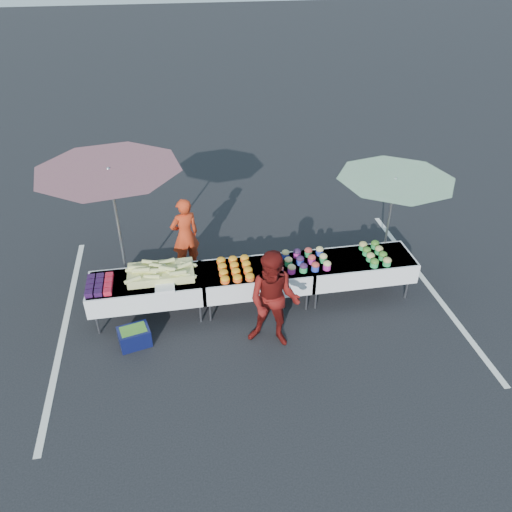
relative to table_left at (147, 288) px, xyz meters
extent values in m
plane|color=black|center=(1.80, 0.00, -0.58)|extent=(80.00, 80.00, 0.00)
cube|color=silver|center=(-1.40, 0.00, -0.58)|extent=(0.10, 5.00, 0.00)
cube|color=silver|center=(5.00, 0.00, -0.58)|extent=(0.10, 5.00, 0.00)
cube|color=white|center=(0.00, 0.00, 0.15)|extent=(1.80, 0.75, 0.04)
cube|color=white|center=(0.00, 0.00, -0.01)|extent=(1.86, 0.81, 0.36)
cylinder|color=slate|center=(-0.82, -0.29, -0.39)|extent=(0.04, 0.04, 0.39)
cylinder|color=slate|center=(-0.82, 0.29, -0.39)|extent=(0.04, 0.04, 0.39)
cylinder|color=slate|center=(0.82, -0.29, -0.39)|extent=(0.04, 0.04, 0.39)
cylinder|color=slate|center=(0.82, 0.29, -0.39)|extent=(0.04, 0.04, 0.39)
cube|color=white|center=(1.80, 0.00, 0.15)|extent=(1.80, 0.75, 0.04)
cube|color=white|center=(1.80, 0.00, -0.01)|extent=(1.86, 0.81, 0.36)
cylinder|color=slate|center=(0.98, -0.29, -0.39)|extent=(0.04, 0.04, 0.39)
cylinder|color=slate|center=(0.98, 0.29, -0.39)|extent=(0.04, 0.04, 0.39)
cylinder|color=slate|center=(2.62, -0.29, -0.39)|extent=(0.04, 0.04, 0.39)
cylinder|color=slate|center=(2.62, 0.29, -0.39)|extent=(0.04, 0.04, 0.39)
cube|color=white|center=(3.60, 0.00, 0.15)|extent=(1.80, 0.75, 0.04)
cube|color=white|center=(3.60, 0.00, -0.01)|extent=(1.86, 0.81, 0.36)
cylinder|color=slate|center=(2.78, -0.29, -0.39)|extent=(0.04, 0.04, 0.39)
cylinder|color=slate|center=(2.78, 0.29, -0.39)|extent=(0.04, 0.04, 0.39)
cylinder|color=slate|center=(4.42, -0.29, -0.39)|extent=(0.04, 0.04, 0.39)
cylinder|color=slate|center=(4.42, 0.29, -0.39)|extent=(0.04, 0.04, 0.39)
cube|color=black|center=(-0.85, -0.27, 0.21)|extent=(0.12, 0.12, 0.08)
cube|color=black|center=(-0.85, -0.13, 0.21)|extent=(0.12, 0.12, 0.08)
cube|color=black|center=(-0.85, 0.01, 0.21)|extent=(0.12, 0.12, 0.08)
cube|color=black|center=(-0.85, 0.15, 0.21)|extent=(0.12, 0.12, 0.08)
cube|color=black|center=(-0.71, -0.27, 0.21)|extent=(0.12, 0.12, 0.08)
cube|color=black|center=(-0.71, -0.13, 0.21)|extent=(0.12, 0.12, 0.08)
cube|color=black|center=(-0.71, 0.01, 0.21)|extent=(0.12, 0.12, 0.08)
cube|color=black|center=(-0.71, 0.15, 0.21)|extent=(0.12, 0.12, 0.08)
cube|color=#B11327|center=(-0.57, -0.27, 0.21)|extent=(0.12, 0.12, 0.08)
cube|color=#B11327|center=(-0.57, -0.13, 0.21)|extent=(0.12, 0.12, 0.08)
cube|color=#B11327|center=(-0.57, 0.01, 0.21)|extent=(0.12, 0.12, 0.08)
cube|color=#B11327|center=(-0.57, 0.15, 0.21)|extent=(0.12, 0.12, 0.08)
cube|color=#BEC163|center=(0.25, 0.05, 0.24)|extent=(1.05, 0.55, 0.14)
cylinder|color=#BEC163|center=(0.55, 0.20, 0.27)|extent=(0.27, 0.09, 0.10)
cylinder|color=#BEC163|center=(-0.13, 0.10, 0.34)|extent=(0.27, 0.14, 0.07)
cylinder|color=#BEC163|center=(0.36, -0.06, 0.38)|extent=(0.27, 0.14, 0.09)
cylinder|color=#BEC163|center=(-0.17, 0.08, 0.28)|extent=(0.27, 0.15, 0.10)
cylinder|color=#BEC163|center=(0.07, -0.01, 0.33)|extent=(0.27, 0.15, 0.08)
cylinder|color=#BEC163|center=(0.21, 0.09, 0.36)|extent=(0.27, 0.10, 0.10)
cylinder|color=#BEC163|center=(0.21, -0.03, 0.36)|extent=(0.27, 0.07, 0.08)
cylinder|color=#BEC163|center=(0.12, -0.13, 0.31)|extent=(0.27, 0.14, 0.09)
cylinder|color=#BEC163|center=(0.09, 0.25, 0.34)|extent=(0.27, 0.12, 0.08)
cylinder|color=#BEC163|center=(0.71, 0.14, 0.29)|extent=(0.27, 0.16, 0.08)
cylinder|color=#BEC163|center=(-0.06, 0.01, 0.34)|extent=(0.27, 0.11, 0.07)
cylinder|color=#BEC163|center=(0.16, -0.18, 0.27)|extent=(0.27, 0.10, 0.07)
cylinder|color=#BEC163|center=(0.36, 0.19, 0.35)|extent=(0.27, 0.12, 0.08)
cylinder|color=#BEC163|center=(-0.18, -0.17, 0.31)|extent=(0.27, 0.15, 0.08)
cylinder|color=#BEC163|center=(-0.09, 0.09, 0.36)|extent=(0.27, 0.10, 0.08)
cylinder|color=#BEC163|center=(0.46, 0.00, 0.32)|extent=(0.27, 0.16, 0.10)
cylinder|color=#BEC163|center=(-0.03, -0.02, 0.38)|extent=(0.27, 0.12, 0.09)
cylinder|color=#BEC163|center=(0.52, -0.18, 0.37)|extent=(0.27, 0.09, 0.07)
cylinder|color=#BEC163|center=(0.58, -0.15, 0.30)|extent=(0.27, 0.10, 0.09)
cylinder|color=#BEC163|center=(0.50, -0.09, 0.28)|extent=(0.27, 0.12, 0.09)
cylinder|color=#BEC163|center=(0.35, 0.28, 0.27)|extent=(0.27, 0.10, 0.08)
cylinder|color=#BEC163|center=(0.63, 0.03, 0.34)|extent=(0.27, 0.14, 0.10)
cylinder|color=#BEC163|center=(0.56, 0.25, 0.27)|extent=(0.27, 0.12, 0.07)
cylinder|color=#BEC163|center=(0.50, 0.23, 0.27)|extent=(0.27, 0.07, 0.10)
cylinder|color=#BEC163|center=(0.67, -0.19, 0.27)|extent=(0.27, 0.09, 0.10)
cube|color=white|center=(0.30, -0.30, 0.19)|extent=(0.30, 0.25, 0.05)
cylinder|color=#FF5A1C|center=(1.25, -0.28, 0.19)|extent=(0.15, 0.15, 0.05)
ellipsoid|color=orange|center=(1.25, -0.28, 0.23)|extent=(0.15, 0.15, 0.08)
cylinder|color=#FF5A1C|center=(1.25, -0.10, 0.19)|extent=(0.15, 0.15, 0.05)
ellipsoid|color=orange|center=(1.25, -0.10, 0.23)|extent=(0.15, 0.15, 0.08)
cylinder|color=#FF5A1C|center=(1.25, 0.08, 0.19)|extent=(0.15, 0.15, 0.05)
ellipsoid|color=orange|center=(1.25, 0.08, 0.23)|extent=(0.15, 0.15, 0.08)
cylinder|color=#FF5A1C|center=(1.25, 0.26, 0.19)|extent=(0.15, 0.15, 0.05)
ellipsoid|color=orange|center=(1.25, 0.26, 0.23)|extent=(0.15, 0.15, 0.08)
cylinder|color=#FF5A1C|center=(1.45, -0.28, 0.19)|extent=(0.15, 0.15, 0.05)
ellipsoid|color=orange|center=(1.45, -0.28, 0.23)|extent=(0.15, 0.15, 0.08)
cylinder|color=#FF5A1C|center=(1.45, -0.10, 0.19)|extent=(0.15, 0.15, 0.05)
ellipsoid|color=orange|center=(1.45, -0.10, 0.23)|extent=(0.15, 0.15, 0.08)
cylinder|color=#FF5A1C|center=(1.45, 0.08, 0.19)|extent=(0.15, 0.15, 0.05)
ellipsoid|color=orange|center=(1.45, 0.08, 0.23)|extent=(0.15, 0.15, 0.08)
cylinder|color=#FF5A1C|center=(1.45, 0.26, 0.19)|extent=(0.15, 0.15, 0.05)
ellipsoid|color=orange|center=(1.45, 0.26, 0.23)|extent=(0.15, 0.15, 0.08)
cylinder|color=#FF5A1C|center=(1.65, -0.28, 0.19)|extent=(0.15, 0.15, 0.05)
ellipsoid|color=orange|center=(1.65, -0.28, 0.23)|extent=(0.15, 0.15, 0.08)
cylinder|color=#FF5A1C|center=(1.65, -0.10, 0.19)|extent=(0.15, 0.15, 0.05)
ellipsoid|color=orange|center=(1.65, -0.10, 0.23)|extent=(0.15, 0.15, 0.08)
cylinder|color=#FF5A1C|center=(1.65, 0.08, 0.19)|extent=(0.15, 0.15, 0.05)
ellipsoid|color=orange|center=(1.65, 0.08, 0.23)|extent=(0.15, 0.15, 0.08)
cylinder|color=#FF5A1C|center=(1.65, 0.26, 0.19)|extent=(0.15, 0.15, 0.05)
ellipsoid|color=orange|center=(1.65, 0.26, 0.23)|extent=(0.15, 0.15, 0.08)
cylinder|color=blue|center=(2.15, -0.22, 0.22)|extent=(0.13, 0.13, 0.10)
ellipsoid|color=#9F3B22|center=(2.15, -0.22, 0.28)|extent=(0.14, 0.14, 0.10)
cylinder|color=#C12991|center=(2.15, 0.00, 0.22)|extent=(0.13, 0.13, 0.10)
ellipsoid|color=#9F3B22|center=(2.15, 0.00, 0.28)|extent=(0.14, 0.14, 0.10)
cylinder|color=green|center=(2.15, 0.22, 0.22)|extent=(0.13, 0.13, 0.10)
ellipsoid|color=#9F3B22|center=(2.15, 0.22, 0.28)|extent=(0.14, 0.14, 0.10)
cylinder|color=#C12991|center=(2.35, -0.22, 0.22)|extent=(0.13, 0.13, 0.10)
ellipsoid|color=tan|center=(2.35, -0.22, 0.28)|extent=(0.14, 0.14, 0.10)
cylinder|color=green|center=(2.35, 0.00, 0.22)|extent=(0.13, 0.13, 0.10)
ellipsoid|color=tan|center=(2.35, 0.00, 0.28)|extent=(0.14, 0.14, 0.10)
cylinder|color=blue|center=(2.35, 0.22, 0.22)|extent=(0.13, 0.13, 0.10)
ellipsoid|color=tan|center=(2.35, 0.22, 0.28)|extent=(0.14, 0.14, 0.10)
cylinder|color=green|center=(2.55, -0.22, 0.22)|extent=(0.13, 0.13, 0.10)
ellipsoid|color=#271434|center=(2.55, -0.22, 0.28)|extent=(0.14, 0.14, 0.10)
cylinder|color=blue|center=(2.55, 0.00, 0.22)|extent=(0.13, 0.13, 0.10)
ellipsoid|color=#271434|center=(2.55, 0.00, 0.28)|extent=(0.14, 0.14, 0.10)
cylinder|color=#C12991|center=(2.55, 0.22, 0.22)|extent=(0.13, 0.13, 0.10)
ellipsoid|color=#271434|center=(2.55, 0.22, 0.28)|extent=(0.14, 0.14, 0.10)
cylinder|color=blue|center=(2.75, -0.22, 0.22)|extent=(0.13, 0.13, 0.10)
ellipsoid|color=#9F3B22|center=(2.75, -0.22, 0.28)|extent=(0.14, 0.14, 0.10)
cylinder|color=#C12991|center=(2.75, 0.00, 0.22)|extent=(0.13, 0.13, 0.10)
ellipsoid|color=#9F3B22|center=(2.75, 0.00, 0.28)|extent=(0.14, 0.14, 0.10)
cylinder|color=green|center=(2.75, 0.22, 0.22)|extent=(0.13, 0.13, 0.10)
ellipsoid|color=#9F3B22|center=(2.75, 0.22, 0.28)|extent=(0.14, 0.14, 0.10)
cylinder|color=#C12991|center=(2.95, -0.22, 0.22)|extent=(0.13, 0.13, 0.10)
ellipsoid|color=tan|center=(2.95, -0.22, 0.28)|extent=(0.14, 0.14, 0.10)
cylinder|color=green|center=(2.95, 0.00, 0.22)|extent=(0.13, 0.13, 0.10)
ellipsoid|color=tan|center=(2.95, 0.00, 0.28)|extent=(0.14, 0.14, 0.10)
cylinder|color=blue|center=(2.95, 0.22, 0.22)|extent=(0.13, 0.13, 0.10)
ellipsoid|color=tan|center=(2.95, 0.22, 0.28)|extent=(0.14, 0.14, 0.10)
cylinder|color=green|center=(3.75, -0.28, 0.21)|extent=(0.14, 0.14, 0.08)
ellipsoid|color=#326E1D|center=(3.75, -0.28, 0.26)|extent=(0.14, 0.14, 0.11)
cylinder|color=green|center=(3.75, -0.10, 0.21)|extent=(0.14, 0.14, 0.08)
ellipsoid|color=#AEAB4E|center=(3.75, -0.10, 0.26)|extent=(0.14, 0.14, 0.11)
cylinder|color=green|center=(3.75, 0.08, 0.21)|extent=(0.14, 0.14, 0.08)
ellipsoid|color=#326E1D|center=(3.75, 0.08, 0.26)|extent=(0.14, 0.14, 0.11)
cylinder|color=green|center=(3.75, 0.26, 0.21)|extent=(0.14, 0.14, 0.08)
ellipsoid|color=#AEAB4E|center=(3.75, 0.26, 0.26)|extent=(0.14, 0.14, 0.11)
cylinder|color=green|center=(3.97, -0.28, 0.21)|extent=(0.14, 0.14, 0.08)
ellipsoid|color=#AEAB4E|center=(3.97, -0.28, 0.26)|extent=(0.14, 0.14, 0.11)
cylinder|color=green|center=(3.97, -0.10, 0.21)|extent=(0.14, 0.14, 0.08)
ellipsoid|color=#326E1D|center=(3.97, -0.10, 0.26)|extent=(0.14, 0.14, 0.11)
cylinder|color=green|center=(3.97, 0.08, 0.21)|extent=(0.14, 0.14, 0.08)
ellipsoid|color=#AEAB4E|center=(3.97, 0.08, 0.26)|extent=(0.14, 0.14, 0.11)
cylinder|color=green|center=(3.97, 0.26, 0.21)|extent=(0.14, 0.14, 0.08)
ellipsoid|color=#326E1D|center=(3.97, 0.26, 0.26)|extent=(0.14, 0.14, 0.11)
imported|color=red|center=(0.70, 1.29, 0.16)|extent=(0.62, 0.51, 1.48)
imported|color=#5E100E|center=(1.90, -0.97, 0.24)|extent=(0.98, 0.89, 1.65)
cylinder|color=black|center=(-0.38, 0.80, -0.54)|extent=(0.45, 0.45, 0.08)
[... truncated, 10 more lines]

